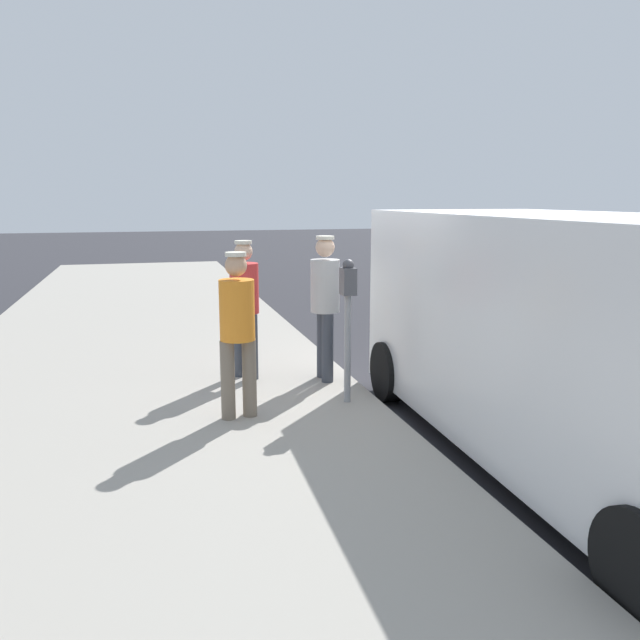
{
  "coord_description": "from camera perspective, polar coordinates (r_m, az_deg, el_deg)",
  "views": [
    {
      "loc": [
        3.35,
        6.26,
        2.29
      ],
      "look_at": [
        1.65,
        -0.04,
        1.05
      ],
      "focal_mm": 36.32,
      "sensor_mm": 36.0,
      "label": 1
    }
  ],
  "objects": [
    {
      "name": "ground_plane",
      "position": [
        7.46,
        12.51,
        -7.38
      ],
      "size": [
        80.0,
        80.0,
        0.0
      ],
      "primitive_type": "plane",
      "color": "#2D2D33"
    },
    {
      "name": "sidewalk_slab",
      "position": [
        6.64,
        -15.7,
        -9.13
      ],
      "size": [
        5.0,
        32.0,
        0.15
      ],
      "primitive_type": "cube",
      "color": "#9E998E",
      "rests_on": "ground"
    },
    {
      "name": "parking_meter_near",
      "position": [
        6.71,
        2.48,
        1.22
      ],
      "size": [
        0.14,
        0.18,
        1.52
      ],
      "color": "gray",
      "rests_on": "sidewalk_slab"
    },
    {
      "name": "pedestrian_in_orange",
      "position": [
        6.28,
        -7.29,
        -0.43
      ],
      "size": [
        0.36,
        0.34,
        1.63
      ],
      "color": "#726656",
      "rests_on": "sidewalk_slab"
    },
    {
      "name": "pedestrian_in_gray",
      "position": [
        7.56,
        0.45,
        1.91
      ],
      "size": [
        0.34,
        0.36,
        1.71
      ],
      "color": "#383D47",
      "rests_on": "sidewalk_slab"
    },
    {
      "name": "pedestrian_in_red",
      "position": [
        7.7,
        -6.67,
        1.71
      ],
      "size": [
        0.34,
        0.34,
        1.65
      ],
      "color": "#383D47",
      "rests_on": "sidewalk_slab"
    },
    {
      "name": "parked_van",
      "position": [
        5.88,
        21.83,
        -1.16
      ],
      "size": [
        2.25,
        5.25,
        2.15
      ],
      "color": "white",
      "rests_on": "ground"
    }
  ]
}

